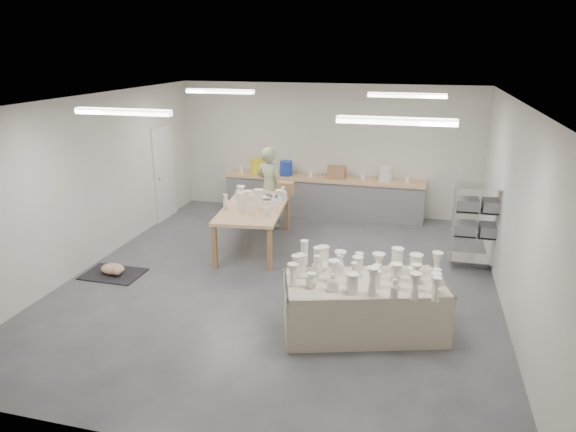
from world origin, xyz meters
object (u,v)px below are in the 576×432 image
(red_stool, at_px, (273,209))
(drying_table, at_px, (364,303))
(work_table, at_px, (258,205))
(potter, at_px, (270,187))

(red_stool, bearing_deg, drying_table, -59.19)
(work_table, bearing_deg, potter, 89.24)
(drying_table, xyz_separation_m, work_table, (-2.38, 2.74, 0.42))
(work_table, distance_m, potter, 1.19)
(red_stool, bearing_deg, potter, -90.00)
(drying_table, distance_m, work_table, 3.66)
(drying_table, relative_size, potter, 1.33)
(drying_table, bearing_deg, work_table, 113.96)
(drying_table, height_order, work_table, work_table)
(work_table, height_order, potter, potter)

